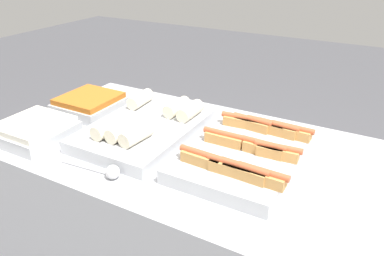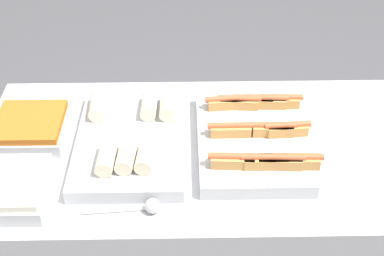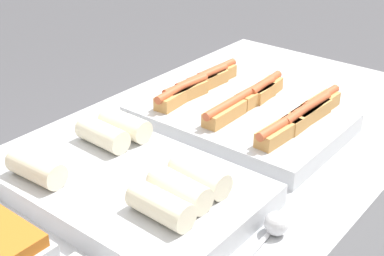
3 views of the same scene
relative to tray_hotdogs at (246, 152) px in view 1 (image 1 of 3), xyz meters
The scene contains 6 objects.
counter 0.52m from the tray_hotdogs, behind, with size 1.58×0.82×0.90m.
tray_hotdogs is the anchor object (origin of this frame).
tray_wraps 0.42m from the tray_hotdogs, behind, with size 0.36×0.55×0.11m.
tray_side_front 0.81m from the tray_hotdogs, 162.96° to the right, with size 0.25×0.26×0.07m.
tray_side_back 0.78m from the tray_hotdogs, behind, with size 0.25×0.26×0.07m.
serving_spoon_near 0.47m from the tray_hotdogs, 138.77° to the right, with size 0.25×0.05×0.05m.
Camera 1 is at (0.55, -1.07, 1.59)m, focal length 35.00 mm.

